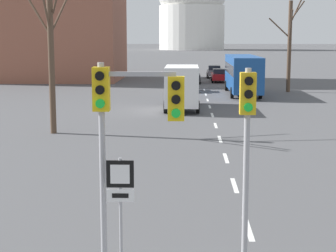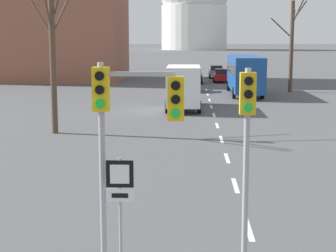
{
  "view_description": "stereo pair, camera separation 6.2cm",
  "coord_description": "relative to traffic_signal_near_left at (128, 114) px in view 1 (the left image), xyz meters",
  "views": [
    {
      "loc": [
        -1.69,
        -7.98,
        5.19
      ],
      "look_at": [
        -2.15,
        5.48,
        3.04
      ],
      "focal_mm": 60.0,
      "sensor_mm": 36.0,
      "label": 1
    },
    {
      "loc": [
        -1.63,
        -7.98,
        5.19
      ],
      "look_at": [
        -2.15,
        5.48,
        3.04
      ],
      "focal_mm": 60.0,
      "sensor_mm": 36.0,
      "label": 2
    }
  ],
  "objects": [
    {
      "name": "lane_stripe_1",
      "position": [
        2.98,
        2.66,
        -3.51
      ],
      "size": [
        0.16,
        2.0,
        0.01
      ],
      "primitive_type": "cube",
      "color": "silver",
      "rests_on": "ground_plane"
    },
    {
      "name": "lane_stripe_2",
      "position": [
        2.98,
        7.16,
        -3.51
      ],
      "size": [
        0.16,
        2.0,
        0.01
      ],
      "primitive_type": "cube",
      "color": "silver",
      "rests_on": "ground_plane"
    },
    {
      "name": "lane_stripe_3",
      "position": [
        2.98,
        11.66,
        -3.51
      ],
      "size": [
        0.16,
        2.0,
        0.01
      ],
      "primitive_type": "cube",
      "color": "silver",
      "rests_on": "ground_plane"
    },
    {
      "name": "lane_stripe_4",
      "position": [
        2.98,
        16.16,
        -3.51
      ],
      "size": [
        0.16,
        2.0,
        0.01
      ],
      "primitive_type": "cube",
      "color": "silver",
      "rests_on": "ground_plane"
    },
    {
      "name": "lane_stripe_5",
      "position": [
        2.98,
        20.66,
        -3.51
      ],
      "size": [
        0.16,
        2.0,
        0.01
      ],
      "primitive_type": "cube",
      "color": "silver",
      "rests_on": "ground_plane"
    },
    {
      "name": "lane_stripe_6",
      "position": [
        2.98,
        25.16,
        -3.51
      ],
      "size": [
        0.16,
        2.0,
        0.01
      ],
      "primitive_type": "cube",
      "color": "silver",
      "rests_on": "ground_plane"
    },
    {
      "name": "lane_stripe_7",
      "position": [
        2.98,
        29.66,
        -3.51
      ],
      "size": [
        0.16,
        2.0,
        0.01
      ],
      "primitive_type": "cube",
      "color": "silver",
      "rests_on": "ground_plane"
    },
    {
      "name": "lane_stripe_8",
      "position": [
        2.98,
        34.16,
        -3.51
      ],
      "size": [
        0.16,
        2.0,
        0.01
      ],
      "primitive_type": "cube",
      "color": "silver",
      "rests_on": "ground_plane"
    },
    {
      "name": "lane_stripe_9",
      "position": [
        2.98,
        38.66,
        -3.51
      ],
      "size": [
        0.16,
        2.0,
        0.01
      ],
      "primitive_type": "cube",
      "color": "silver",
      "rests_on": "ground_plane"
    },
    {
      "name": "lane_stripe_10",
      "position": [
        2.98,
        43.16,
        -3.51
      ],
      "size": [
        0.16,
        2.0,
        0.01
      ],
      "primitive_type": "cube",
      "color": "silver",
      "rests_on": "ground_plane"
    },
    {
      "name": "traffic_signal_near_left",
      "position": [
        0.0,
        0.0,
        0.0
      ],
      "size": [
        1.99,
        0.34,
        4.64
      ],
      "color": "#9E9EA3",
      "rests_on": "ground_plane"
    },
    {
      "name": "traffic_signal_centre_tall",
      "position": [
        2.68,
        0.69,
        -0.36
      ],
      "size": [
        0.36,
        0.34,
        4.49
      ],
      "color": "#9E9EA3",
      "rests_on": "ground_plane"
    },
    {
      "name": "route_sign_post",
      "position": [
        -0.15,
        -0.33,
        -1.73
      ],
      "size": [
        0.6,
        0.08,
        2.6
      ],
      "color": "#9E9EA3",
      "rests_on": "ground_plane"
    },
    {
      "name": "sedan_near_left",
      "position": [
        4.68,
        59.29,
        -2.69
      ],
      "size": [
        1.78,
        4.05,
        1.6
      ],
      "color": "slate",
      "rests_on": "ground_plane"
    },
    {
      "name": "sedan_near_right",
      "position": [
        1.88,
        50.84,
        -2.67
      ],
      "size": [
        1.73,
        4.21,
        1.67
      ],
      "color": "black",
      "rests_on": "ground_plane"
    },
    {
      "name": "sedan_mid_centre",
      "position": [
        5.02,
        52.8,
        -2.72
      ],
      "size": [
        1.91,
        4.07,
        1.54
      ],
      "color": "maroon",
      "rests_on": "ground_plane"
    },
    {
      "name": "sedan_far_left",
      "position": [
        1.26,
        41.54,
        -2.67
      ],
      "size": [
        1.94,
        3.88,
        1.65
      ],
      "color": "#B7B7BC",
      "rests_on": "ground_plane"
    },
    {
      "name": "city_bus",
      "position": [
        6.3,
        38.7,
        -1.46
      ],
      "size": [
        2.66,
        10.8,
        3.48
      ],
      "color": "#19478C",
      "rests_on": "ground_plane"
    },
    {
      "name": "delivery_truck",
      "position": [
        0.91,
        28.17,
        -1.81
      ],
      "size": [
        2.44,
        7.2,
        3.14
      ],
      "color": "#333842",
      "rests_on": "ground_plane"
    },
    {
      "name": "bare_tree_left_near",
      "position": [
        -5.95,
        17.78,
        1.33
      ],
      "size": [
        3.8,
        4.71,
        10.84
      ],
      "color": "brown",
      "rests_on": "ground_plane"
    },
    {
      "name": "bare_tree_right_near",
      "position": [
        10.89,
        41.3,
        1.2
      ],
      "size": [
        3.22,
        2.85,
        10.03
      ],
      "color": "brown",
      "rests_on": "ground_plane"
    }
  ]
}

